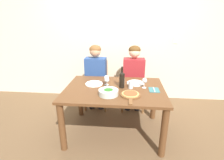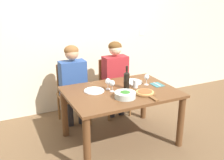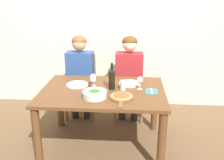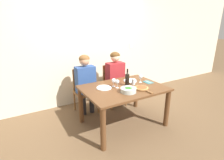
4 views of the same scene
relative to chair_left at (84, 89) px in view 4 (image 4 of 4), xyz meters
The scene contains 17 objects.
ground_plane 1.06m from the chair_left, 64.62° to the right, with size 40.00×40.00×0.00m, color brown.
back_wall 1.07m from the chair_left, 49.73° to the left, with size 10.00×0.06×2.70m.
dining_table 0.95m from the chair_left, 64.62° to the right, with size 1.41×1.02×0.73m.
chair_left is the anchor object (origin of this frame).
chair_right 0.70m from the chair_left, ahead, with size 0.42×0.42×0.90m.
person_woman 0.27m from the chair_left, 90.00° to the right, with size 0.47×0.51×1.22m.
person_man 0.75m from the chair_left, ahead, with size 0.47×0.51×1.22m.
wine_bottle 1.03m from the chair_left, 58.10° to the right, with size 0.08×0.08×0.31m.
broccoli_bowl 1.17m from the chair_left, 72.33° to the right, with size 0.26×0.26×0.08m.
dinner_plate_left 0.77m from the chair_left, 83.23° to the right, with size 0.26×0.26×0.02m.
dinner_plate_right 0.98m from the chair_left, 41.99° to the right, with size 0.26×0.26×0.02m.
pizza_on_board 1.28m from the chair_left, 59.96° to the right, with size 0.26×0.40×0.04m.
wine_glass_left 0.94m from the chair_left, 70.43° to the right, with size 0.07×0.07×0.15m.
wine_glass_right 1.20m from the chair_left, 44.06° to the right, with size 0.07×0.07×0.15m.
wine_glass_centre 0.86m from the chair_left, 69.30° to the right, with size 0.07×0.07×0.15m.
water_tumbler 1.09m from the chair_left, 52.70° to the right, with size 0.07×0.07×0.11m.
fork_on_napkin 1.32m from the chair_left, 42.22° to the right, with size 0.14×0.18×0.01m.
Camera 4 is at (-1.62, -2.37, 1.80)m, focal length 28.00 mm.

